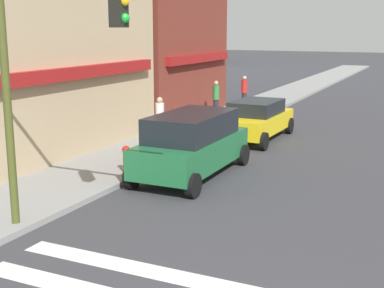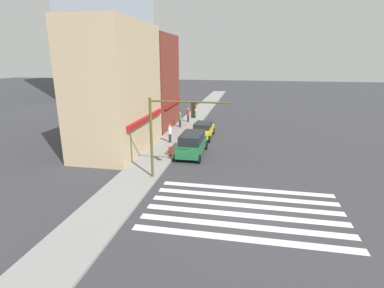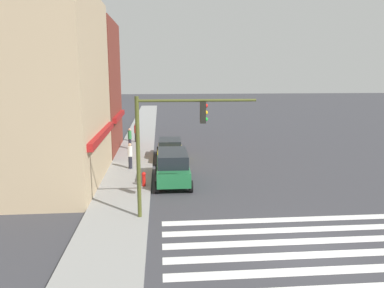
{
  "view_description": "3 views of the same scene",
  "coord_description": "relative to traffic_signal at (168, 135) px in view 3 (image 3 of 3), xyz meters",
  "views": [
    {
      "loc": [
        -5.2,
        -2.03,
        4.43
      ],
      "look_at": [
        9.06,
        4.7,
        1.0
      ],
      "focal_mm": 50.0,
      "sensor_mm": 36.0,
      "label": 1
    },
    {
      "loc": [
        -15.21,
        0.03,
        8.13
      ],
      "look_at": [
        9.06,
        4.7,
        1.0
      ],
      "focal_mm": 28.0,
      "sensor_mm": 36.0,
      "label": 2
    },
    {
      "loc": [
        -12.95,
        5.39,
        6.69
      ],
      "look_at": [
        3.38,
        4.0,
        3.5
      ],
      "focal_mm": 35.0,
      "sensor_mm": 36.0,
      "label": 3
    }
  ],
  "objects": [
    {
      "name": "pedestrian_red_jacket",
      "position": [
        18.66,
        2.62,
        -2.86
      ],
      "size": [
        0.32,
        0.32,
        1.77
      ],
      "rotation": [
        0.0,
        0.0,
        1.17
      ],
      "color": "#23232D",
      "rests_on": "sidewalk_left"
    },
    {
      "name": "crosswalk_stripes",
      "position": [
        -3.38,
        -5.08,
        -3.92
      ],
      "size": [
        6.11,
        10.8,
        0.01
      ],
      "color": "silver",
      "rests_on": "ground_plane"
    },
    {
      "name": "sidewalk_left",
      "position": [
        -3.38,
        2.42,
        -3.85
      ],
      "size": [
        120.0,
        3.0,
        0.15
      ],
      "color": "gray",
      "rests_on": "ground_plane"
    },
    {
      "name": "storefront_row",
      "position": [
        10.08,
        6.42,
        1.53
      ],
      "size": [
        18.15,
        5.3,
        11.1
      ],
      "color": "tan",
      "rests_on": "ground_plane"
    },
    {
      "name": "pedestrian_white_shirt",
      "position": [
        8.76,
        2.41,
        -2.86
      ],
      "size": [
        0.32,
        0.32,
        1.77
      ],
      "rotation": [
        0.0,
        0.0,
        3.59
      ],
      "color": "#23232D",
      "rests_on": "sidewalk_left"
    },
    {
      "name": "ground_plane",
      "position": [
        -3.38,
        -5.08,
        -3.93
      ],
      "size": [
        200.0,
        200.0,
        0.0
      ],
      "primitive_type": "plane",
      "color": "#38383D"
    },
    {
      "name": "suv_green",
      "position": [
        5.68,
        -0.38,
        -2.9
      ],
      "size": [
        4.71,
        2.12,
        1.94
      ],
      "rotation": [
        0.0,
        0.0,
        -0.0
      ],
      "color": "#1E6638",
      "rests_on": "ground_plane"
    },
    {
      "name": "traffic_signal",
      "position": [
        0.0,
        0.0,
        0.0
      ],
      "size": [
        0.32,
        5.33,
        5.64
      ],
      "color": "#474C1E",
      "rests_on": "ground_plane"
    },
    {
      "name": "pedestrian_green_top",
      "position": [
        15.49,
        2.95,
        -2.86
      ],
      "size": [
        0.32,
        0.32,
        1.77
      ],
      "rotation": [
        0.0,
        0.0,
        2.11
      ],
      "color": "#23232D",
      "rests_on": "sidewalk_left"
    },
    {
      "name": "fire_hydrant",
      "position": [
        4.65,
        1.32,
        -3.32
      ],
      "size": [
        0.24,
        0.24,
        0.84
      ],
      "color": "red",
      "rests_on": "sidewalk_left"
    },
    {
      "name": "sedan_yellow",
      "position": [
        11.76,
        -0.38,
        -3.09
      ],
      "size": [
        4.44,
        2.02,
        1.59
      ],
      "rotation": [
        0.0,
        0.0,
        -0.02
      ],
      "color": "yellow",
      "rests_on": "ground_plane"
    }
  ]
}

